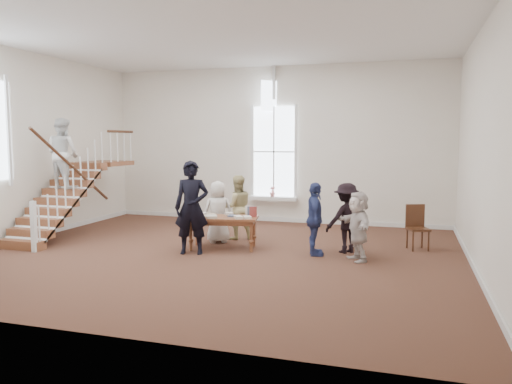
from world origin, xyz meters
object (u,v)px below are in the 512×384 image
(side_chair, at_px, (417,224))
(police_officer, at_px, (192,207))
(person_yellow, at_px, (237,207))
(woman_cluster_a, at_px, (315,219))
(elderly_woman, at_px, (218,212))
(woman_cluster_b, at_px, (347,218))
(woman_cluster_c, at_px, (358,226))
(library_table, at_px, (221,220))

(side_chair, bearing_deg, police_officer, -178.92)
(police_officer, distance_m, person_yellow, 1.81)
(woman_cluster_a, bearing_deg, side_chair, -73.45)
(elderly_woman, relative_size, woman_cluster_b, 0.97)
(person_yellow, bearing_deg, woman_cluster_c, 123.62)
(person_yellow, distance_m, woman_cluster_c, 3.29)
(woman_cluster_b, height_order, woman_cluster_c, woman_cluster_b)
(library_table, relative_size, police_officer, 0.83)
(library_table, xyz_separation_m, woman_cluster_b, (2.69, 0.41, 0.11))
(police_officer, bearing_deg, woman_cluster_b, 4.03)
(elderly_woman, xyz_separation_m, woman_cluster_c, (3.30, -0.85, -0.03))
(elderly_woman, distance_m, woman_cluster_a, 2.49)
(woman_cluster_b, bearing_deg, person_yellow, -55.34)
(side_chair, bearing_deg, library_table, 175.27)
(person_yellow, bearing_deg, woman_cluster_a, 119.17)
(police_officer, distance_m, side_chair, 4.93)
(woman_cluster_c, xyz_separation_m, side_chair, (1.13, 1.46, -0.15))
(police_officer, xyz_separation_m, side_chair, (4.54, 1.87, -0.44))
(person_yellow, relative_size, woman_cluster_a, 1.02)
(woman_cluster_a, relative_size, woman_cluster_b, 1.02)
(library_table, distance_m, side_chair, 4.30)
(police_officer, relative_size, elderly_woman, 1.36)
(library_table, height_order, side_chair, side_chair)
(woman_cluster_a, height_order, woman_cluster_b, woman_cluster_a)
(side_chair, bearing_deg, elderly_woman, 166.63)
(woman_cluster_a, xyz_separation_m, woman_cluster_c, (0.90, -0.20, -0.07))
(library_table, xyz_separation_m, police_officer, (-0.42, -0.64, 0.35))
(police_officer, height_order, woman_cluster_c, police_officer)
(police_officer, bearing_deg, person_yellow, 62.40)
(police_officer, height_order, person_yellow, police_officer)
(library_table, bearing_deg, woman_cluster_a, -12.07)
(person_yellow, xyz_separation_m, side_chair, (4.14, 0.12, -0.23))
(woman_cluster_a, bearing_deg, library_table, 73.71)
(woman_cluster_a, height_order, side_chair, woman_cluster_a)
(person_yellow, height_order, woman_cluster_c, person_yellow)
(person_yellow, distance_m, woman_cluster_b, 2.79)
(woman_cluster_b, bearing_deg, woman_cluster_c, 73.88)
(elderly_woman, bearing_deg, side_chair, 157.04)
(police_officer, distance_m, woman_cluster_c, 3.44)
(police_officer, bearing_deg, library_table, 42.34)
(police_officer, bearing_deg, elderly_woman, 70.70)
(library_table, xyz_separation_m, person_yellow, (-0.02, 1.11, 0.14))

